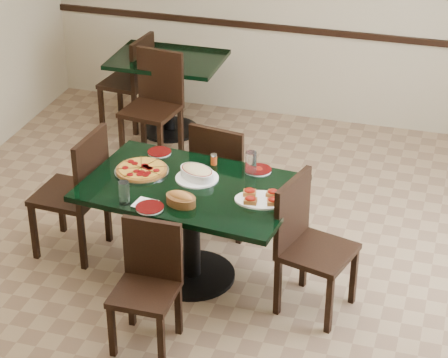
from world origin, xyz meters
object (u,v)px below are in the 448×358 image
(chair_left, at_px, (79,187))
(bread_basket, at_px, (181,199))
(back_chair_left, at_px, (133,77))
(chair_near, at_px, (148,278))
(chair_right, at_px, (306,238))
(main_table, at_px, (191,209))
(back_chair_near, at_px, (155,99))
(chair_far, at_px, (223,172))
(bruschetta_platter, at_px, (261,198))
(back_table, at_px, (168,80))
(lasagna_casserole, at_px, (197,173))
(pepperoni_pizza, at_px, (142,170))

(chair_left, bearing_deg, bread_basket, 73.03)
(back_chair_left, height_order, bread_basket, back_chair_left)
(chair_near, distance_m, chair_right, 1.08)
(main_table, bearing_deg, back_chair_near, 123.68)
(chair_far, bearing_deg, chair_left, 41.48)
(chair_far, relative_size, bruschetta_platter, 2.37)
(bread_basket, bearing_deg, chair_left, 176.42)
(back_chair_left, bearing_deg, chair_far, 46.82)
(back_chair_left, bearing_deg, back_table, 92.33)
(chair_far, distance_m, chair_left, 1.08)
(chair_right, bearing_deg, chair_left, 99.56)
(chair_left, relative_size, back_chair_left, 1.08)
(chair_left, xyz_separation_m, lasagna_casserole, (0.90, 0.02, 0.24))
(chair_left, xyz_separation_m, back_chair_left, (-0.46, 2.19, -0.05))
(main_table, bearing_deg, bread_basket, -79.49)
(lasagna_casserole, distance_m, bread_basket, 0.36)
(chair_right, xyz_separation_m, back_chair_left, (-2.17, 2.36, -0.02))
(back_table, distance_m, lasagna_casserole, 2.38)
(chair_left, distance_m, back_chair_left, 2.24)
(bruschetta_platter, bearing_deg, chair_left, 164.77)
(pepperoni_pizza, relative_size, bread_basket, 1.54)
(main_table, bearing_deg, chair_right, 0.20)
(lasagna_casserole, bearing_deg, chair_far, 115.23)
(chair_right, height_order, back_chair_left, chair_right)
(chair_near, bearing_deg, back_chair_near, 109.35)
(chair_near, distance_m, chair_left, 1.16)
(back_table, relative_size, bread_basket, 4.09)
(chair_left, bearing_deg, chair_right, 88.06)
(chair_near, bearing_deg, main_table, 86.17)
(chair_near, relative_size, pepperoni_pizza, 2.16)
(chair_left, bearing_deg, chair_near, 49.97)
(chair_near, relative_size, bread_basket, 3.33)
(chair_far, xyz_separation_m, chair_near, (-0.07, -1.38, -0.06))
(back_chair_near, height_order, lasagna_casserole, back_chair_near)
(back_table, relative_size, back_chair_near, 1.06)
(lasagna_casserole, bearing_deg, back_table, 141.95)
(back_table, relative_size, chair_right, 1.08)
(main_table, bearing_deg, back_chair_left, 126.49)
(chair_near, bearing_deg, pepperoni_pizza, 112.91)
(chair_near, distance_m, back_chair_near, 2.65)
(pepperoni_pizza, height_order, bread_basket, bread_basket)
(back_chair_near, bearing_deg, bread_basket, -57.17)
(back_chair_left, bearing_deg, pepperoni_pizza, 30.00)
(chair_left, bearing_deg, lasagna_casserole, 94.90)
(chair_near, bearing_deg, bruschetta_platter, 49.13)
(back_chair_left, bearing_deg, chair_near, 29.90)
(lasagna_casserole, bearing_deg, main_table, -69.93)
(back_chair_near, relative_size, bread_basket, 3.86)
(bread_basket, bearing_deg, back_table, 128.83)
(lasagna_casserole, bearing_deg, back_chair_left, 149.03)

